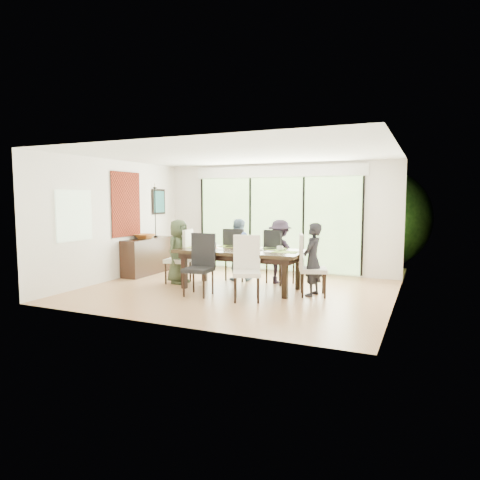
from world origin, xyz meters
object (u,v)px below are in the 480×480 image
at_px(person_far_left, 238,250).
at_px(chair_far_right, 280,256).
at_px(chair_far_left, 238,254).
at_px(cup_b, 246,248).
at_px(table_top, 241,251).
at_px(chair_near_right, 247,268).
at_px(chair_near_left, 198,265).
at_px(chair_left_end, 178,256).
at_px(person_right_end, 313,259).
at_px(sideboard, 148,256).
at_px(laptop, 202,247).
at_px(person_left_end, 179,251).
at_px(cup_c, 280,248).
at_px(chair_right_end, 313,265).
at_px(vase, 244,246).
at_px(bowl, 145,236).
at_px(cup_a, 214,245).
at_px(person_far_right, 280,252).

bearing_deg(person_far_left, chair_far_right, 166.73).
relative_size(chair_far_left, cup_b, 11.00).
relative_size(table_top, chair_near_right, 2.18).
xyz_separation_m(table_top, chair_far_right, (0.55, 0.85, -0.18)).
relative_size(chair_far_left, chair_near_left, 1.00).
distance_m(chair_left_end, person_right_end, 2.98).
distance_m(person_right_end, sideboard, 4.33).
bearing_deg(chair_near_left, laptop, 110.67).
bearing_deg(person_left_end, laptop, -94.87).
xyz_separation_m(chair_near_left, person_far_left, (0.05, 1.70, 0.10)).
xyz_separation_m(laptop, cup_c, (1.65, 0.20, 0.04)).
height_order(table_top, person_far_left, person_far_left).
bearing_deg(chair_right_end, vase, 69.93).
height_order(chair_far_left, cup_b, chair_far_left).
bearing_deg(cup_b, chair_left_end, 176.53).
distance_m(cup_b, sideboard, 3.07).
xyz_separation_m(laptop, cup_b, (1.00, 0.00, 0.04)).
height_order(chair_far_right, bowl, chair_far_right).
height_order(chair_right_end, person_far_left, person_far_left).
bearing_deg(person_far_left, bowl, -8.06).
height_order(person_far_left, cup_a, person_far_left).
bearing_deg(laptop, chair_left_end, 156.12).
bearing_deg(chair_left_end, sideboard, -128.11).
height_order(cup_a, cup_b, cup_a).
bearing_deg(chair_far_right, chair_near_left, 83.45).
distance_m(chair_right_end, chair_far_left, 2.13).
xyz_separation_m(cup_a, cup_b, (0.85, -0.25, -0.00)).
relative_size(chair_left_end, cup_c, 8.87).
bearing_deg(chair_near_left, bowl, 144.10).
relative_size(table_top, chair_right_end, 2.18).
relative_size(chair_far_left, person_right_end, 0.85).
distance_m(person_far_right, laptop, 1.69).
bearing_deg(bowl, vase, -10.35).
distance_m(chair_far_left, person_far_right, 1.01).
bearing_deg(cup_b, chair_near_right, -65.56).
bearing_deg(chair_near_left, person_far_right, 54.52).
xyz_separation_m(person_left_end, bowl, (-1.31, 0.57, 0.23)).
bearing_deg(chair_right_end, cup_c, 63.77).
xyz_separation_m(person_right_end, laptop, (-2.33, -0.10, 0.13)).
xyz_separation_m(person_far_left, bowl, (-2.34, -0.26, 0.23)).
bearing_deg(table_top, laptop, -173.29).
height_order(person_right_end, bowl, person_right_end).
height_order(laptop, sideboard, sideboard).
distance_m(table_top, chair_far_right, 1.03).
relative_size(chair_left_end, chair_near_right, 1.00).
bearing_deg(laptop, table_top, -8.42).
bearing_deg(sideboard, table_top, -13.48).
relative_size(chair_right_end, chair_far_right, 1.00).
height_order(person_left_end, cup_b, person_left_end).
height_order(cup_b, bowl, bowl).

